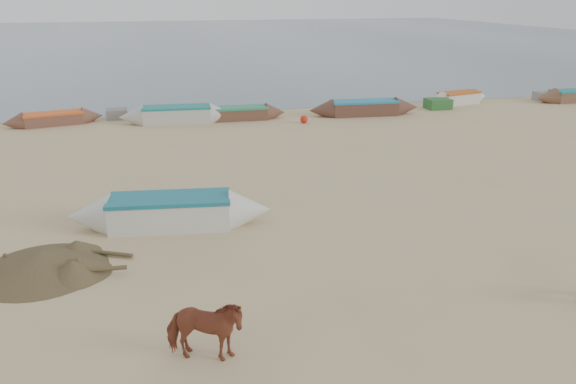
% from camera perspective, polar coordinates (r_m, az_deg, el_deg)
% --- Properties ---
extents(ground, '(140.00, 140.00, 0.00)m').
position_cam_1_polar(ground, '(15.02, 3.86, -8.60)').
color(ground, tan).
rests_on(ground, ground).
extents(sea, '(160.00, 160.00, 0.00)m').
position_cam_1_polar(sea, '(94.89, -12.27, 14.96)').
color(sea, slate).
rests_on(sea, ground).
extents(cow_adult, '(1.83, 1.28, 1.41)m').
position_cam_1_polar(cow_adult, '(11.70, -8.51, -13.73)').
color(cow_adult, brown).
rests_on(cow_adult, ground).
extents(near_canoe, '(6.57, 2.27, 1.01)m').
position_cam_1_polar(near_canoe, '(18.24, -11.87, -1.98)').
color(near_canoe, silver).
rests_on(near_canoe, ground).
extents(debris_pile, '(4.46, 4.46, 0.54)m').
position_cam_1_polar(debris_pile, '(16.59, -23.79, -6.45)').
color(debris_pile, brown).
rests_on(debris_pile, ground).
extents(waterline_canoes, '(54.39, 3.87, 0.97)m').
position_cam_1_polar(waterline_canoes, '(33.96, -1.55, 8.32)').
color(waterline_canoes, brown).
rests_on(waterline_canoes, ground).
extents(beach_clutter, '(47.07, 4.71, 0.64)m').
position_cam_1_polar(beach_clutter, '(34.33, -0.70, 8.24)').
color(beach_clutter, '#306C3A').
rests_on(beach_clutter, ground).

